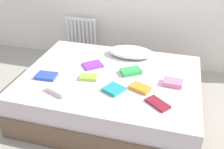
{
  "coord_description": "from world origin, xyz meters",
  "views": [
    {
      "loc": [
        0.65,
        -2.35,
        2.0
      ],
      "look_at": [
        0.0,
        0.05,
        0.48
      ],
      "focal_mm": 40.74,
      "sensor_mm": 36.0,
      "label": 1
    }
  ],
  "objects_px": {
    "radiator": "(82,36)",
    "textbook_white": "(61,89)",
    "textbook_pink": "(173,83)",
    "textbook_lime": "(88,77)",
    "textbook_maroon": "(158,104)",
    "bed": "(111,93)",
    "textbook_green": "(131,71)",
    "textbook_purple": "(93,65)",
    "pillow": "(131,52)",
    "textbook_orange": "(140,88)",
    "textbook_teal": "(114,89)",
    "textbook_blue": "(46,76)"
  },
  "relations": [
    {
      "from": "radiator",
      "to": "textbook_maroon",
      "type": "bearing_deg",
      "value": -48.93
    },
    {
      "from": "textbook_maroon",
      "to": "textbook_teal",
      "type": "distance_m",
      "value": 0.47
    },
    {
      "from": "textbook_maroon",
      "to": "bed",
      "type": "bearing_deg",
      "value": -176.71
    },
    {
      "from": "textbook_white",
      "to": "textbook_pink",
      "type": "bearing_deg",
      "value": 41.68
    },
    {
      "from": "textbook_lime",
      "to": "textbook_orange",
      "type": "distance_m",
      "value": 0.59
    },
    {
      "from": "radiator",
      "to": "textbook_white",
      "type": "relative_size",
      "value": 2.52
    },
    {
      "from": "radiator",
      "to": "textbook_pink",
      "type": "relative_size",
      "value": 2.96
    },
    {
      "from": "pillow",
      "to": "textbook_purple",
      "type": "bearing_deg",
      "value": -135.93
    },
    {
      "from": "radiator",
      "to": "textbook_purple",
      "type": "xyz_separation_m",
      "value": [
        0.56,
        -1.05,
        0.11
      ]
    },
    {
      "from": "bed",
      "to": "textbook_green",
      "type": "height_order",
      "value": "textbook_green"
    },
    {
      "from": "textbook_orange",
      "to": "textbook_teal",
      "type": "distance_m",
      "value": 0.27
    },
    {
      "from": "bed",
      "to": "textbook_green",
      "type": "xyz_separation_m",
      "value": [
        0.21,
        0.1,
        0.28
      ]
    },
    {
      "from": "radiator",
      "to": "textbook_white",
      "type": "height_order",
      "value": "radiator"
    },
    {
      "from": "textbook_purple",
      "to": "textbook_orange",
      "type": "distance_m",
      "value": 0.72
    },
    {
      "from": "bed",
      "to": "textbook_lime",
      "type": "height_order",
      "value": "textbook_lime"
    },
    {
      "from": "textbook_lime",
      "to": "textbook_green",
      "type": "distance_m",
      "value": 0.49
    },
    {
      "from": "textbook_purple",
      "to": "textbook_green",
      "type": "bearing_deg",
      "value": -45.22
    },
    {
      "from": "radiator",
      "to": "textbook_lime",
      "type": "height_order",
      "value": "radiator"
    },
    {
      "from": "textbook_teal",
      "to": "textbook_purple",
      "type": "bearing_deg",
      "value": 157.76
    },
    {
      "from": "pillow",
      "to": "textbook_teal",
      "type": "xyz_separation_m",
      "value": [
        -0.01,
        -0.81,
        -0.04
      ]
    },
    {
      "from": "textbook_lime",
      "to": "textbook_maroon",
      "type": "height_order",
      "value": "textbook_lime"
    },
    {
      "from": "pillow",
      "to": "textbook_pink",
      "type": "bearing_deg",
      "value": -43.42
    },
    {
      "from": "radiator",
      "to": "textbook_blue",
      "type": "relative_size",
      "value": 2.63
    },
    {
      "from": "textbook_pink",
      "to": "textbook_teal",
      "type": "relative_size",
      "value": 1.13
    },
    {
      "from": "textbook_purple",
      "to": "textbook_teal",
      "type": "xyz_separation_m",
      "value": [
        0.38,
        -0.44,
        0.01
      ]
    },
    {
      "from": "textbook_maroon",
      "to": "textbook_purple",
      "type": "height_order",
      "value": "textbook_purple"
    },
    {
      "from": "radiator",
      "to": "textbook_purple",
      "type": "bearing_deg",
      "value": -62.15
    },
    {
      "from": "bed",
      "to": "textbook_white",
      "type": "bearing_deg",
      "value": -133.37
    },
    {
      "from": "pillow",
      "to": "textbook_white",
      "type": "bearing_deg",
      "value": -118.88
    },
    {
      "from": "pillow",
      "to": "textbook_orange",
      "type": "bearing_deg",
      "value": -70.78
    },
    {
      "from": "bed",
      "to": "textbook_teal",
      "type": "distance_m",
      "value": 0.41
    },
    {
      "from": "textbook_lime",
      "to": "textbook_purple",
      "type": "xyz_separation_m",
      "value": [
        -0.05,
        0.29,
        -0.01
      ]
    },
    {
      "from": "textbook_purple",
      "to": "textbook_pink",
      "type": "distance_m",
      "value": 0.97
    },
    {
      "from": "textbook_lime",
      "to": "textbook_blue",
      "type": "bearing_deg",
      "value": -179.09
    },
    {
      "from": "radiator",
      "to": "textbook_maroon",
      "type": "distance_m",
      "value": 2.12
    },
    {
      "from": "textbook_blue",
      "to": "textbook_teal",
      "type": "bearing_deg",
      "value": -7.55
    },
    {
      "from": "textbook_maroon",
      "to": "textbook_teal",
      "type": "xyz_separation_m",
      "value": [
        -0.46,
        0.11,
        0.01
      ]
    },
    {
      "from": "textbook_maroon",
      "to": "textbook_orange",
      "type": "distance_m",
      "value": 0.29
    },
    {
      "from": "textbook_green",
      "to": "textbook_white",
      "type": "height_order",
      "value": "textbook_white"
    },
    {
      "from": "textbook_lime",
      "to": "textbook_maroon",
      "type": "xyz_separation_m",
      "value": [
        0.79,
        -0.26,
        -0.01
      ]
    },
    {
      "from": "textbook_orange",
      "to": "textbook_teal",
      "type": "xyz_separation_m",
      "value": [
        -0.26,
        -0.09,
        -0.0
      ]
    },
    {
      "from": "textbook_green",
      "to": "textbook_purple",
      "type": "bearing_deg",
      "value": 140.86
    },
    {
      "from": "textbook_white",
      "to": "textbook_blue",
      "type": "bearing_deg",
      "value": 164.84
    },
    {
      "from": "textbook_teal",
      "to": "radiator",
      "type": "bearing_deg",
      "value": 149.01
    },
    {
      "from": "textbook_lime",
      "to": "textbook_white",
      "type": "relative_size",
      "value": 0.77
    },
    {
      "from": "pillow",
      "to": "textbook_green",
      "type": "bearing_deg",
      "value": -77.92
    },
    {
      "from": "bed",
      "to": "textbook_blue",
      "type": "distance_m",
      "value": 0.77
    },
    {
      "from": "textbook_white",
      "to": "textbook_orange",
      "type": "bearing_deg",
      "value": 37.85
    },
    {
      "from": "textbook_blue",
      "to": "textbook_white",
      "type": "bearing_deg",
      "value": -39.46
    },
    {
      "from": "textbook_orange",
      "to": "textbook_white",
      "type": "relative_size",
      "value": 0.88
    }
  ]
}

